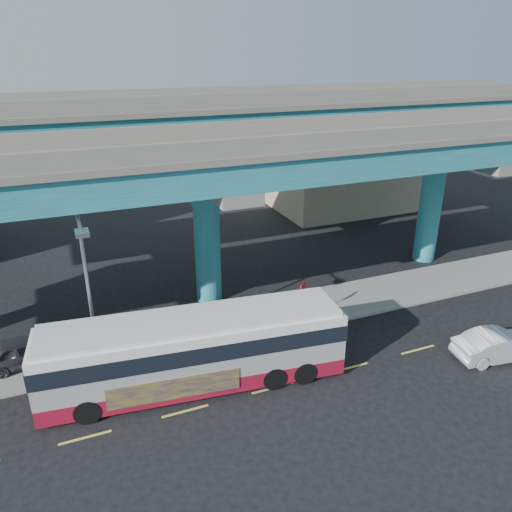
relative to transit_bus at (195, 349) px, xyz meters
name	(u,v)px	position (x,y,z in m)	size (l,w,h in m)	color
ground	(270,384)	(3.04, -1.30, -1.86)	(120.00, 120.00, 0.00)	black
sidewalk	(229,325)	(3.04, 4.20, -1.79)	(70.00, 4.00, 0.15)	gray
lane_markings	(273,388)	(3.04, -1.60, -1.86)	(58.00, 0.12, 0.01)	#D8C64C
viaduct	(203,146)	(3.04, 7.81, 7.28)	(52.00, 12.40, 11.70)	#215E7F
building_beige	(346,167)	(21.04, 21.68, 1.64)	(14.00, 10.23, 7.00)	tan
transit_bus	(195,349)	(0.00, 0.00, 0.00)	(13.46, 4.30, 3.40)	maroon
sedan	(499,345)	(14.12, -3.64, -1.13)	(4.61, 2.17, 1.46)	silver
parked_car	(27,351)	(-6.98, 4.36, -1.01)	(4.22, 1.92, 1.40)	#303135
street_lamp	(87,276)	(-3.92, 2.14, 3.29)	(0.50, 2.51, 7.70)	gray
stop_sign	(303,293)	(6.81, 2.88, 0.02)	(0.61, 0.45, 2.42)	gray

